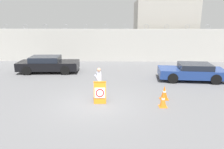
{
  "coord_description": "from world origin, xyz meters",
  "views": [
    {
      "loc": [
        1.07,
        -10.36,
        4.27
      ],
      "look_at": [
        0.82,
        1.23,
        1.22
      ],
      "focal_mm": 35.0,
      "sensor_mm": 36.0,
      "label": 1
    }
  ],
  "objects_px": {
    "traffic_cone_near": "(164,93)",
    "security_guard": "(99,81)",
    "barricade_sign": "(100,92)",
    "parked_car_far_side": "(192,72)",
    "traffic_cone_mid": "(163,100)",
    "parked_car_front_coupe": "(48,64)"
  },
  "relations": [
    {
      "from": "barricade_sign",
      "to": "traffic_cone_near",
      "type": "relative_size",
      "value": 1.47
    },
    {
      "from": "barricade_sign",
      "to": "parked_car_far_side",
      "type": "distance_m",
      "value": 7.38
    },
    {
      "from": "security_guard",
      "to": "parked_car_far_side",
      "type": "relative_size",
      "value": 0.37
    },
    {
      "from": "traffic_cone_near",
      "to": "traffic_cone_mid",
      "type": "xyz_separation_m",
      "value": [
        -0.27,
        -1.03,
        -0.02
      ]
    },
    {
      "from": "security_guard",
      "to": "parked_car_front_coupe",
      "type": "bearing_deg",
      "value": -151.75
    },
    {
      "from": "security_guard",
      "to": "parked_car_far_side",
      "type": "height_order",
      "value": "security_guard"
    },
    {
      "from": "traffic_cone_near",
      "to": "traffic_cone_mid",
      "type": "relative_size",
      "value": 1.04
    },
    {
      "from": "traffic_cone_mid",
      "to": "parked_car_front_coupe",
      "type": "xyz_separation_m",
      "value": [
        -7.75,
        6.85,
        0.3
      ]
    },
    {
      "from": "traffic_cone_near",
      "to": "traffic_cone_mid",
      "type": "distance_m",
      "value": 1.07
    },
    {
      "from": "security_guard",
      "to": "parked_car_front_coupe",
      "type": "relative_size",
      "value": 0.35
    },
    {
      "from": "traffic_cone_near",
      "to": "parked_car_far_side",
      "type": "xyz_separation_m",
      "value": [
        2.67,
        3.73,
        0.24
      ]
    },
    {
      "from": "barricade_sign",
      "to": "traffic_cone_mid",
      "type": "distance_m",
      "value": 3.19
    },
    {
      "from": "barricade_sign",
      "to": "parked_car_far_side",
      "type": "xyz_separation_m",
      "value": [
        6.08,
        4.18,
        0.07
      ]
    },
    {
      "from": "traffic_cone_near",
      "to": "security_guard",
      "type": "bearing_deg",
      "value": 177.13
    },
    {
      "from": "security_guard",
      "to": "parked_car_front_coupe",
      "type": "height_order",
      "value": "security_guard"
    },
    {
      "from": "barricade_sign",
      "to": "security_guard",
      "type": "bearing_deg",
      "value": 95.74
    },
    {
      "from": "parked_car_far_side",
      "to": "barricade_sign",
      "type": "bearing_deg",
      "value": 39.22
    },
    {
      "from": "barricade_sign",
      "to": "security_guard",
      "type": "relative_size",
      "value": 0.66
    },
    {
      "from": "traffic_cone_near",
      "to": "traffic_cone_mid",
      "type": "height_order",
      "value": "traffic_cone_near"
    },
    {
      "from": "traffic_cone_mid",
      "to": "security_guard",
      "type": "bearing_deg",
      "value": 159.54
    },
    {
      "from": "traffic_cone_near",
      "to": "parked_car_front_coupe",
      "type": "bearing_deg",
      "value": 144.05
    },
    {
      "from": "traffic_cone_near",
      "to": "traffic_cone_mid",
      "type": "bearing_deg",
      "value": -104.82
    }
  ]
}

